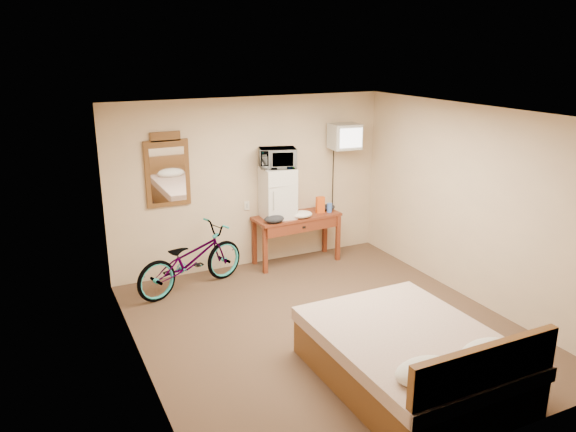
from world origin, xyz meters
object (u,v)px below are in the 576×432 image
at_px(wall_mirror, 167,171).
at_px(bicycle, 191,259).
at_px(bed, 414,358).
at_px(microwave, 278,158).
at_px(blue_cup, 329,208).
at_px(desk, 298,224).
at_px(mini_fridge, 278,193).
at_px(crt_television, 345,136).

xyz_separation_m(wall_mirror, bicycle, (0.12, -0.51, -1.13)).
distance_m(bicycle, bed, 3.40).
distance_m(microwave, bed, 3.69).
height_order(blue_cup, bicycle, blue_cup).
distance_m(desk, wall_mirror, 2.09).
bearing_deg(desk, blue_cup, -3.84).
xyz_separation_m(bicycle, bed, (1.29, -3.14, -0.14)).
height_order(wall_mirror, bed, wall_mirror).
relative_size(mini_fridge, microwave, 1.45).
distance_m(microwave, blue_cup, 1.17).
relative_size(mini_fridge, bed, 0.36).
height_order(microwave, bicycle, microwave).
distance_m(desk, bed, 3.42).
bearing_deg(bed, bicycle, 112.39).
bearing_deg(bed, microwave, 87.74).
xyz_separation_m(microwave, blue_cup, (0.82, -0.09, -0.82)).
distance_m(blue_cup, bicycle, 2.29).
bearing_deg(bed, desk, 82.65).
xyz_separation_m(desk, blue_cup, (0.52, -0.04, 0.19)).
bearing_deg(wall_mirror, bed, -68.84).
relative_size(desk, crt_television, 2.33).
height_order(microwave, bed, microwave).
xyz_separation_m(desk, bicycle, (-1.73, -0.24, -0.19)).
distance_m(wall_mirror, bed, 4.11).
bearing_deg(bed, crt_television, 70.18).
height_order(microwave, crt_television, crt_television).
distance_m(desk, blue_cup, 0.56).
relative_size(wall_mirror, bed, 0.50).
relative_size(desk, microwave, 2.60).
xyz_separation_m(microwave, bed, (-0.14, -3.43, -1.35)).
xyz_separation_m(crt_television, bed, (-1.22, -3.40, -1.59)).
distance_m(blue_cup, crt_television, 1.10).
distance_m(microwave, crt_television, 1.12).
xyz_separation_m(desk, mini_fridge, (-0.30, 0.06, 0.50)).
relative_size(mini_fridge, wall_mirror, 0.73).
bearing_deg(crt_television, bicycle, -174.16).
bearing_deg(bicycle, bed, -175.71).
relative_size(bicycle, bed, 0.80).
bearing_deg(mini_fridge, wall_mirror, 172.13).
bearing_deg(microwave, bicycle, -151.19).
relative_size(microwave, bicycle, 0.31).
bearing_deg(blue_cup, bed, -106.01).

